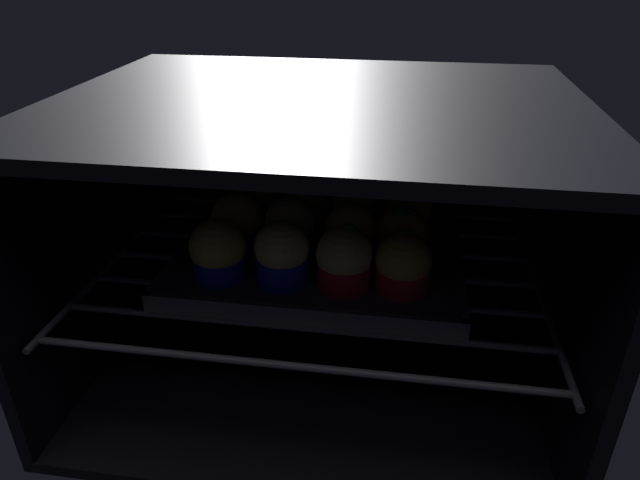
# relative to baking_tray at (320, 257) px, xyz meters

# --- Properties ---
(oven_cavity) EXTENTS (0.59, 0.47, 0.37)m
(oven_cavity) POSITION_rel_baking_tray_xyz_m (0.00, 0.03, 0.02)
(oven_cavity) COLOR black
(oven_cavity) RESTS_ON ground
(oven_rack) EXTENTS (0.55, 0.42, 0.01)m
(oven_rack) POSITION_rel_baking_tray_xyz_m (0.00, -0.01, -0.01)
(oven_rack) COLOR #42424C
(oven_rack) RESTS_ON oven_cavity
(baking_tray) EXTENTS (0.35, 0.28, 0.02)m
(baking_tray) POSITION_rel_baking_tray_xyz_m (0.00, 0.00, 0.00)
(baking_tray) COLOR #4C4C51
(baking_tray) RESTS_ON oven_rack
(muffin_row0_col0) EXTENTS (0.07, 0.07, 0.07)m
(muffin_row0_col0) POSITION_rel_baking_tray_xyz_m (-0.11, -0.07, 0.04)
(muffin_row0_col0) COLOR #1928B7
(muffin_row0_col0) RESTS_ON baking_tray
(muffin_row0_col1) EXTENTS (0.06, 0.06, 0.08)m
(muffin_row0_col1) POSITION_rel_baking_tray_xyz_m (-0.03, -0.07, 0.04)
(muffin_row0_col1) COLOR #1928B7
(muffin_row0_col1) RESTS_ON baking_tray
(muffin_row0_col2) EXTENTS (0.06, 0.06, 0.08)m
(muffin_row0_col2) POSITION_rel_baking_tray_xyz_m (0.04, -0.07, 0.04)
(muffin_row0_col2) COLOR red
(muffin_row0_col2) RESTS_ON baking_tray
(muffin_row0_col3) EXTENTS (0.06, 0.06, 0.07)m
(muffin_row0_col3) POSITION_rel_baking_tray_xyz_m (0.11, -0.07, 0.04)
(muffin_row0_col3) COLOR red
(muffin_row0_col3) RESTS_ON baking_tray
(muffin_row1_col0) EXTENTS (0.07, 0.07, 0.08)m
(muffin_row1_col0) POSITION_rel_baking_tray_xyz_m (-0.11, 0.00, 0.04)
(muffin_row1_col0) COLOR #1928B7
(muffin_row1_col0) RESTS_ON baking_tray
(muffin_row1_col1) EXTENTS (0.06, 0.06, 0.08)m
(muffin_row1_col1) POSITION_rel_baking_tray_xyz_m (-0.04, -0.00, 0.04)
(muffin_row1_col1) COLOR #7A238C
(muffin_row1_col1) RESTS_ON baking_tray
(muffin_row1_col2) EXTENTS (0.06, 0.06, 0.07)m
(muffin_row1_col2) POSITION_rel_baking_tray_xyz_m (0.04, -0.00, 0.04)
(muffin_row1_col2) COLOR #1928B7
(muffin_row1_col2) RESTS_ON baking_tray
(muffin_row1_col3) EXTENTS (0.07, 0.07, 0.08)m
(muffin_row1_col3) POSITION_rel_baking_tray_xyz_m (0.10, 0.00, 0.04)
(muffin_row1_col3) COLOR #7A238C
(muffin_row1_col3) RESTS_ON baking_tray
(muffin_row2_col0) EXTENTS (0.06, 0.06, 0.07)m
(muffin_row2_col0) POSITION_rel_baking_tray_xyz_m (-0.10, 0.07, 0.04)
(muffin_row2_col0) COLOR #0C8C84
(muffin_row2_col0) RESTS_ON baking_tray
(muffin_row2_col1) EXTENTS (0.06, 0.06, 0.07)m
(muffin_row2_col1) POSITION_rel_baking_tray_xyz_m (-0.04, 0.07, 0.04)
(muffin_row2_col1) COLOR #1928B7
(muffin_row2_col1) RESTS_ON baking_tray
(muffin_row2_col2) EXTENTS (0.06, 0.06, 0.07)m
(muffin_row2_col2) POSITION_rel_baking_tray_xyz_m (0.04, 0.07, 0.04)
(muffin_row2_col2) COLOR #1928B7
(muffin_row2_col2) RESTS_ON baking_tray
(muffin_row2_col3) EXTENTS (0.06, 0.06, 0.08)m
(muffin_row2_col3) POSITION_rel_baking_tray_xyz_m (0.11, 0.07, 0.04)
(muffin_row2_col3) COLOR #1928B7
(muffin_row2_col3) RESTS_ON baking_tray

